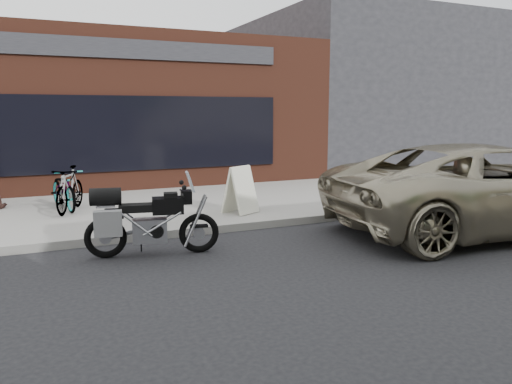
{
  "coord_description": "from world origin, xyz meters",
  "views": [
    {
      "loc": [
        -3.68,
        -4.68,
        2.29
      ],
      "look_at": [
        -0.05,
        3.4,
        0.85
      ],
      "focal_mm": 35.0,
      "sensor_mm": 36.0,
      "label": 1
    }
  ],
  "objects_px": {
    "sandwich_sign": "(240,190)",
    "bicycle_front": "(64,189)",
    "motorcycle": "(144,220)",
    "minivan": "(486,188)",
    "bicycle_rear": "(70,189)"
  },
  "relations": [
    {
      "from": "sandwich_sign",
      "to": "bicycle_front",
      "type": "bearing_deg",
      "value": 121.5
    },
    {
      "from": "motorcycle",
      "to": "bicycle_front",
      "type": "bearing_deg",
      "value": 115.52
    },
    {
      "from": "motorcycle",
      "to": "minivan",
      "type": "distance_m",
      "value": 6.36
    },
    {
      "from": "bicycle_rear",
      "to": "sandwich_sign",
      "type": "xyz_separation_m",
      "value": [
        3.29,
        -1.61,
        0.01
      ]
    },
    {
      "from": "bicycle_rear",
      "to": "sandwich_sign",
      "type": "relative_size",
      "value": 1.63
    },
    {
      "from": "minivan",
      "to": "bicycle_front",
      "type": "distance_m",
      "value": 8.73
    },
    {
      "from": "bicycle_rear",
      "to": "sandwich_sign",
      "type": "distance_m",
      "value": 3.66
    },
    {
      "from": "bicycle_front",
      "to": "motorcycle",
      "type": "bearing_deg",
      "value": -87.58
    },
    {
      "from": "minivan",
      "to": "sandwich_sign",
      "type": "bearing_deg",
      "value": 59.43
    },
    {
      "from": "bicycle_front",
      "to": "bicycle_rear",
      "type": "xyz_separation_m",
      "value": [
        0.1,
        -0.37,
        0.04
      ]
    },
    {
      "from": "bicycle_front",
      "to": "bicycle_rear",
      "type": "bearing_deg",
      "value": -86.89
    },
    {
      "from": "minivan",
      "to": "sandwich_sign",
      "type": "relative_size",
      "value": 6.11
    },
    {
      "from": "sandwich_sign",
      "to": "minivan",
      "type": "bearing_deg",
      "value": -65.53
    },
    {
      "from": "motorcycle",
      "to": "minivan",
      "type": "height_order",
      "value": "minivan"
    },
    {
      "from": "motorcycle",
      "to": "minivan",
      "type": "relative_size",
      "value": 0.35
    }
  ]
}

